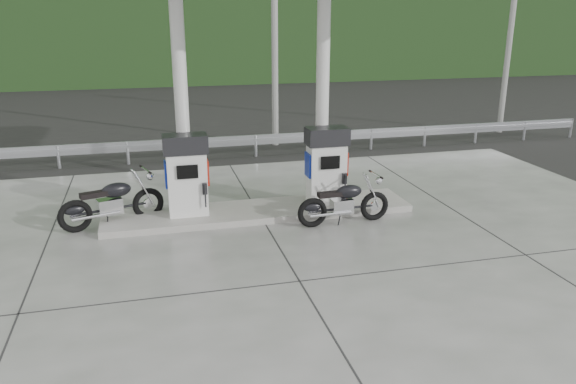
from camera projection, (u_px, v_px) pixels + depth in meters
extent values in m
plane|color=black|center=(286.00, 259.00, 10.62)|extent=(160.00, 160.00, 0.00)
cube|color=slate|center=(286.00, 258.00, 10.62)|extent=(18.00, 14.00, 0.02)
cube|color=gray|center=(259.00, 211.00, 12.90)|extent=(7.00, 1.40, 0.15)
cylinder|color=white|center=(181.00, 99.00, 12.11)|extent=(0.30, 0.30, 5.00)
cylinder|color=white|center=(322.00, 94.00, 12.87)|extent=(0.30, 0.30, 5.00)
cube|color=black|center=(212.00, 136.00, 21.24)|extent=(60.00, 7.00, 0.01)
cylinder|color=gray|center=(275.00, 27.00, 18.65)|extent=(0.22, 0.22, 8.00)
cylinder|color=gray|center=(511.00, 26.00, 20.76)|extent=(0.22, 0.22, 8.00)
cube|color=black|center=(177.00, 36.00, 37.41)|extent=(80.00, 6.00, 6.00)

